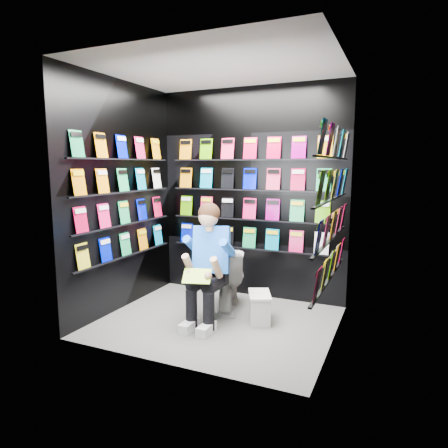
% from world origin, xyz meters
% --- Properties ---
extents(floor, '(2.40, 2.40, 0.00)m').
position_xyz_m(floor, '(0.00, 0.00, 0.00)').
color(floor, '#61615E').
rests_on(floor, ground).
extents(ceiling, '(2.40, 2.40, 0.00)m').
position_xyz_m(ceiling, '(0.00, 0.00, 2.60)').
color(ceiling, white).
rests_on(ceiling, floor).
extents(wall_back, '(2.40, 0.04, 2.60)m').
position_xyz_m(wall_back, '(0.00, 1.00, 1.30)').
color(wall_back, black).
rests_on(wall_back, floor).
extents(wall_front, '(2.40, 0.04, 2.60)m').
position_xyz_m(wall_front, '(0.00, -1.00, 1.30)').
color(wall_front, black).
rests_on(wall_front, floor).
extents(wall_left, '(0.04, 2.00, 2.60)m').
position_xyz_m(wall_left, '(-1.20, 0.00, 1.30)').
color(wall_left, black).
rests_on(wall_left, floor).
extents(wall_right, '(0.04, 2.00, 2.60)m').
position_xyz_m(wall_right, '(1.20, 0.00, 1.30)').
color(wall_right, black).
rests_on(wall_right, floor).
extents(comics_back, '(2.10, 0.06, 1.37)m').
position_xyz_m(comics_back, '(0.00, 0.97, 1.31)').
color(comics_back, '#E1175B').
rests_on(comics_back, wall_back).
extents(comics_left, '(0.06, 1.70, 1.37)m').
position_xyz_m(comics_left, '(-1.17, 0.00, 1.31)').
color(comics_left, '#E1175B').
rests_on(comics_left, wall_left).
extents(comics_right, '(0.06, 1.70, 1.37)m').
position_xyz_m(comics_right, '(1.17, 0.00, 1.31)').
color(comics_right, '#E1175B').
rests_on(comics_right, wall_right).
extents(toilet, '(0.63, 0.84, 0.73)m').
position_xyz_m(toilet, '(-0.06, 0.40, 0.37)').
color(toilet, white).
rests_on(toilet, floor).
extents(longbox, '(0.33, 0.42, 0.28)m').
position_xyz_m(longbox, '(0.40, 0.21, 0.14)').
color(longbox, silver).
rests_on(longbox, floor).
extents(longbox_lid, '(0.36, 0.45, 0.03)m').
position_xyz_m(longbox_lid, '(0.40, 0.21, 0.29)').
color(longbox_lid, silver).
rests_on(longbox_lid, longbox).
extents(reader, '(0.71, 0.86, 1.37)m').
position_xyz_m(reader, '(-0.06, 0.02, 0.76)').
color(reader, blue).
rests_on(reader, toilet).
extents(held_comic, '(0.31, 0.24, 0.12)m').
position_xyz_m(held_comic, '(-0.06, -0.33, 0.58)').
color(held_comic, green).
rests_on(held_comic, reader).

